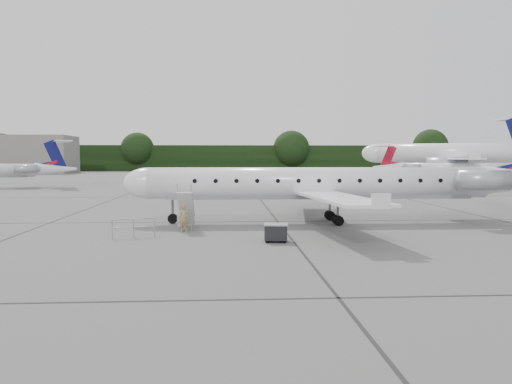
{
  "coord_description": "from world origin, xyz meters",
  "views": [
    {
      "loc": [
        -8.53,
        -26.84,
        4.28
      ],
      "look_at": [
        -6.87,
        1.49,
        2.3
      ],
      "focal_mm": 35.0,
      "sensor_mm": 36.0,
      "label": 1
    }
  ],
  "objects": [
    {
      "name": "bg_regional_right",
      "position": [
        33.05,
        61.26,
        3.23
      ],
      "size": [
        26.09,
        19.84,
        6.45
      ],
      "primitive_type": null,
      "rotation": [
        0.0,
        0.0,
        3.05
      ],
      "color": "white",
      "rests_on": "ground"
    },
    {
      "name": "ground",
      "position": [
        0.0,
        0.0,
        0.0
      ],
      "size": [
        320.0,
        320.0,
        0.0
      ],
      "primitive_type": "plane",
      "color": "slate",
      "rests_on": "ground"
    },
    {
      "name": "baggage_cart",
      "position": [
        -6.06,
        -1.96,
        0.49
      ],
      "size": [
        1.23,
        1.04,
        0.98
      ],
      "primitive_type": null,
      "rotation": [
        0.0,
        0.0,
        -0.12
      ],
      "color": "black",
      "rests_on": "ground"
    },
    {
      "name": "passenger",
      "position": [
        -10.99,
        1.7,
        0.8
      ],
      "size": [
        0.59,
        0.4,
        1.59
      ],
      "primitive_type": "imported",
      "rotation": [
        0.0,
        0.0,
        -0.04
      ],
      "color": "#967F52",
      "rests_on": "ground"
    },
    {
      "name": "airstair",
      "position": [
        -10.98,
        3.1,
        1.13
      ],
      "size": [
        0.88,
        2.52,
        2.27
      ],
      "primitive_type": null,
      "rotation": [
        0.0,
        0.0,
        -0.01
      ],
      "color": "white",
      "rests_on": "ground"
    },
    {
      "name": "bg_narrowbody",
      "position": [
        37.2,
        70.38,
        7.05
      ],
      "size": [
        46.18,
        39.23,
        14.09
      ],
      "primitive_type": null,
      "rotation": [
        0.0,
        0.0,
        -0.32
      ],
      "color": "white",
      "rests_on": "ground"
    },
    {
      "name": "main_regional_jet",
      "position": [
        -2.55,
        5.31,
        3.62
      ],
      "size": [
        28.44,
        20.64,
        7.23
      ],
      "primitive_type": null,
      "rotation": [
        0.0,
        0.0,
        -0.01
      ],
      "color": "white",
      "rests_on": "ground"
    },
    {
      "name": "safety_railing",
      "position": [
        -13.52,
        -0.12,
        0.5
      ],
      "size": [
        2.12,
        0.76,
        1.0
      ],
      "primitive_type": null,
      "rotation": [
        0.0,
        0.0,
        0.32
      ],
      "color": "#96989F",
      "rests_on": "ground"
    },
    {
      "name": "treeline",
      "position": [
        0.0,
        130.0,
        4.0
      ],
      "size": [
        260.0,
        4.0,
        8.0
      ],
      "primitive_type": "cube",
      "color": "black",
      "rests_on": "ground"
    }
  ]
}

